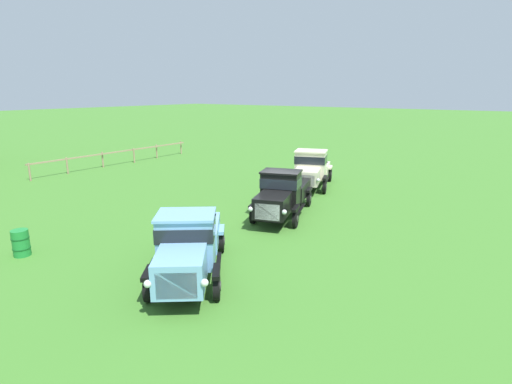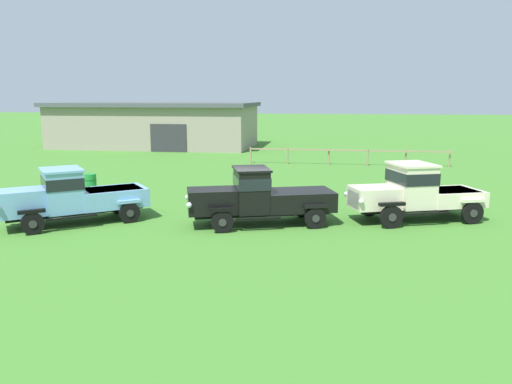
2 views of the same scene
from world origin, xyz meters
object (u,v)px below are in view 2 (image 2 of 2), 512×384
at_px(vintage_truck_foreground_near, 72,196).
at_px(vintage_truck_midrow_center, 414,192).
at_px(farm_shed, 156,124).
at_px(vintage_truck_second_in_line, 260,197).
at_px(oil_drum_beside_row, 91,183).

distance_m(vintage_truck_foreground_near, vintage_truck_midrow_center, 13.07).
distance_m(farm_shed, vintage_truck_foreground_near, 29.64).
relative_size(farm_shed, vintage_truck_midrow_center, 3.43).
relative_size(vintage_truck_foreground_near, vintage_truck_second_in_line, 0.91).
bearing_deg(vintage_truck_midrow_center, vintage_truck_foreground_near, -168.80).
bearing_deg(farm_shed, oil_drum_beside_row, -78.04).
relative_size(vintage_truck_midrow_center, oil_drum_beside_row, 5.81).
bearing_deg(vintage_truck_second_in_line, oil_drum_beside_row, 151.89).
bearing_deg(farm_shed, vintage_truck_second_in_line, -63.06).
xyz_separation_m(vintage_truck_second_in_line, vintage_truck_midrow_center, (5.81, 1.60, 0.06)).
height_order(vintage_truck_second_in_line, oil_drum_beside_row, vintage_truck_second_in_line).
relative_size(vintage_truck_second_in_line, vintage_truck_midrow_center, 1.05).
distance_m(farm_shed, vintage_truck_midrow_center, 32.95).
distance_m(vintage_truck_foreground_near, oil_drum_beside_row, 6.36).
relative_size(vintage_truck_foreground_near, vintage_truck_midrow_center, 0.95).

